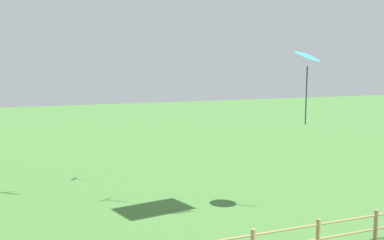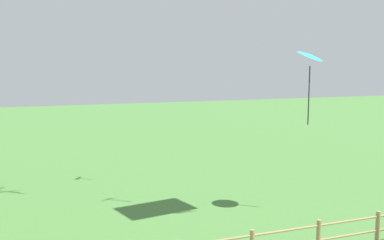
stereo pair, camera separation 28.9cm
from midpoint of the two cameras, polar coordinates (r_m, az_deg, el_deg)
The scene contains 1 object.
kite_cyan_delta at distance 17.60m, azimuth 14.70°, elevation 8.03°, with size 1.44×1.42×3.00m.
Camera 1 is at (-4.84, -5.10, 6.01)m, focal length 40.00 mm.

